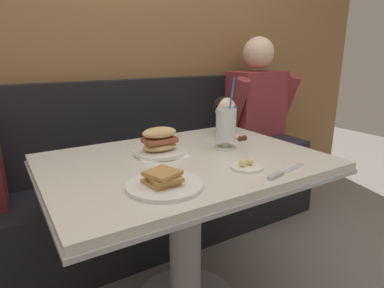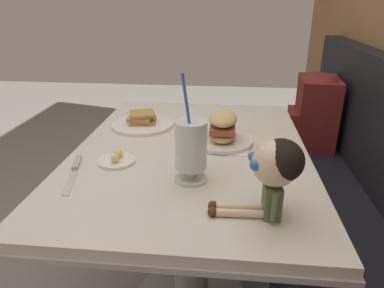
% 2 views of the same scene
% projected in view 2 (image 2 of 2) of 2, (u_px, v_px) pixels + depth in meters
% --- Properties ---
extents(booth_bench, '(2.60, 0.48, 1.00)m').
position_uv_depth(booth_bench, '(356.00, 255.00, 1.33)').
color(booth_bench, black).
rests_on(booth_bench, ground).
extents(diner_table, '(1.11, 0.81, 0.74)m').
position_uv_depth(diner_table, '(191.00, 197.00, 1.30)').
color(diner_table, silver).
rests_on(diner_table, ground).
extents(toast_plate, '(0.25, 0.25, 0.06)m').
position_uv_depth(toast_plate, '(143.00, 123.00, 1.43)').
color(toast_plate, white).
rests_on(toast_plate, diner_table).
extents(milkshake_glass, '(0.10, 0.10, 0.32)m').
position_uv_depth(milkshake_glass, '(191.00, 148.00, 0.98)').
color(milkshake_glass, silver).
rests_on(milkshake_glass, diner_table).
extents(sandwich_plate, '(0.22, 0.22, 0.12)m').
position_uv_depth(sandwich_plate, '(222.00, 131.00, 1.25)').
color(sandwich_plate, white).
rests_on(sandwich_plate, diner_table).
extents(butter_saucer, '(0.12, 0.12, 0.04)m').
position_uv_depth(butter_saucer, '(117.00, 160.00, 1.12)').
color(butter_saucer, white).
rests_on(butter_saucer, diner_table).
extents(butter_knife, '(0.23, 0.07, 0.01)m').
position_uv_depth(butter_knife, '(75.00, 168.00, 1.07)').
color(butter_knife, silver).
rests_on(butter_knife, diner_table).
extents(seated_doll, '(0.12, 0.22, 0.20)m').
position_uv_depth(seated_doll, '(275.00, 168.00, 0.80)').
color(seated_doll, '#5B6642').
rests_on(seated_doll, diner_table).
extents(backpack, '(0.32, 0.27, 0.41)m').
position_uv_depth(backpack, '(315.00, 109.00, 1.92)').
color(backpack, maroon).
rests_on(backpack, booth_bench).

